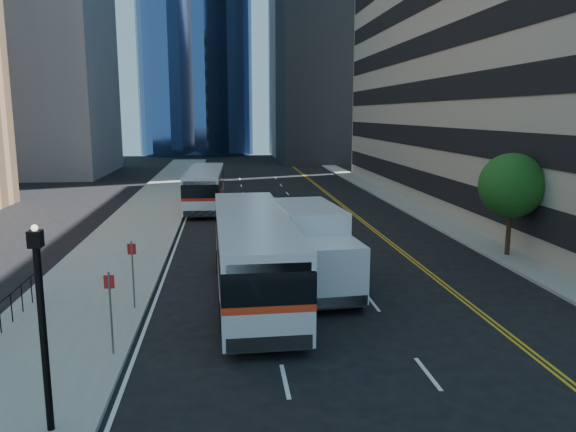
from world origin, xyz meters
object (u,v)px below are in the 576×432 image
object	(u,v)px
bus_front	(253,252)
bus_rear	(205,187)
lamp_post	(42,320)
box_truck	(313,247)
street_tree	(512,186)

from	to	relation	value
bus_front	bus_rear	bearing A→B (deg)	95.25
lamp_post	box_truck	world-z (taller)	lamp_post
box_truck	bus_front	bearing A→B (deg)	-169.23
lamp_post	box_truck	bearing A→B (deg)	53.47
street_tree	box_truck	bearing A→B (deg)	-159.81
lamp_post	bus_front	distance (m)	10.72
bus_front	bus_rear	distance (m)	21.74
bus_rear	bus_front	bearing A→B (deg)	-81.63
street_tree	bus_front	distance (m)	13.90
lamp_post	street_tree	bearing A→B (deg)	37.87
bus_front	box_truck	world-z (taller)	box_truck
bus_front	bus_rear	xyz separation A→B (m)	(-2.60, 21.58, -0.16)
box_truck	bus_rear	bearing A→B (deg)	98.81
box_truck	street_tree	bearing A→B (deg)	15.24
bus_rear	box_truck	world-z (taller)	box_truck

